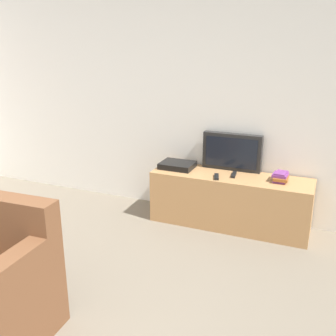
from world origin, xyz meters
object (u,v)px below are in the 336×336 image
Objects in this scene: remote_on_stand at (234,175)px; set_top_box at (177,165)px; tv_stand at (230,201)px; book_stack at (281,177)px; remote_secondary at (217,177)px; television at (232,152)px.

set_top_box is (-0.65, 0.02, 0.02)m from remote_on_stand.
tv_stand is 8.27× the size of book_stack.
tv_stand is at bearing -167.18° from remote_on_stand.
remote_on_stand is at bearing 12.82° from tv_stand.
tv_stand is at bearing 46.50° from remote_secondary.
tv_stand is 4.60× the size of set_top_box.
tv_stand is 0.60m from book_stack.
tv_stand is at bearing -2.36° from set_top_box.
book_stack is 0.56× the size of set_top_box.
remote_secondary is (-0.12, -0.13, 0.30)m from tv_stand.
book_stack is 0.65m from remote_secondary.
television is at bearing 112.37° from remote_on_stand.
television reaches higher than remote_on_stand.
television reaches higher than book_stack.
remote_secondary is at bearing -133.50° from tv_stand.
tv_stand is 9.93× the size of remote_secondary.
book_stack is 1.13× the size of remote_on_stand.
remote_secondary is 0.46× the size of set_top_box.
set_top_box is at bearing 162.70° from remote_secondary.
television is 0.39m from remote_secondary.
book_stack reaches higher than remote_secondary.
television is at bearing 16.90° from set_top_box.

